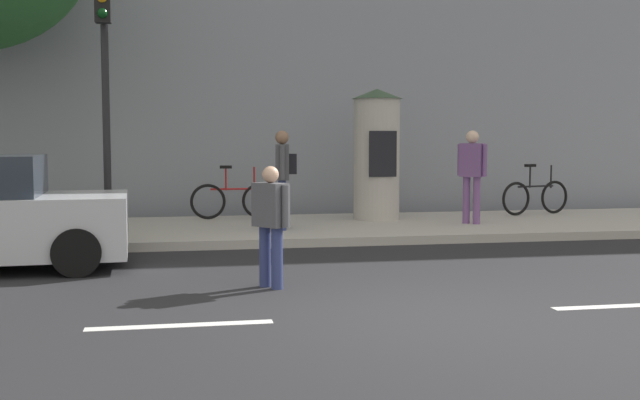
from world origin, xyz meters
TOP-DOWN VIEW (x-y plane):
  - ground_plane at (0.00, 0.00)m, footprint 80.00×80.00m
  - sidewalk_curb at (0.00, 7.00)m, footprint 36.00×4.00m
  - lane_markings at (-0.00, 0.00)m, footprint 25.80×0.16m
  - traffic_light at (-3.49, 5.24)m, footprint 0.24×0.45m
  - poster_column at (1.59, 7.71)m, footprint 1.02×1.02m
  - pedestrian_in_dark_shirt at (-1.30, 1.72)m, footprint 0.44×0.51m
  - pedestrian_tallest at (-0.51, 6.31)m, footprint 0.42×0.66m
  - pedestrian_in_red_top at (3.19, 6.60)m, footprint 0.47×0.48m
  - bicycle_leaning at (-1.25, 8.35)m, footprint 1.77×0.10m
  - bicycle_upright at (5.21, 8.03)m, footprint 1.73×0.50m

SIDE VIEW (x-z plane):
  - ground_plane at x=0.00m, z-range 0.00..0.00m
  - lane_markings at x=0.00m, z-range 0.00..0.01m
  - sidewalk_curb at x=0.00m, z-range 0.00..0.15m
  - bicycle_leaning at x=-1.25m, z-range -0.01..1.08m
  - bicycle_upright at x=5.21m, z-range -0.01..1.08m
  - pedestrian_in_dark_shirt at x=-1.30m, z-range 0.12..1.59m
  - pedestrian_in_red_top at x=3.19m, z-range 0.31..2.11m
  - pedestrian_tallest at x=-0.51m, z-range 0.34..2.12m
  - poster_column at x=1.59m, z-range 0.17..2.80m
  - traffic_light at x=-3.49m, z-range 0.88..5.07m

